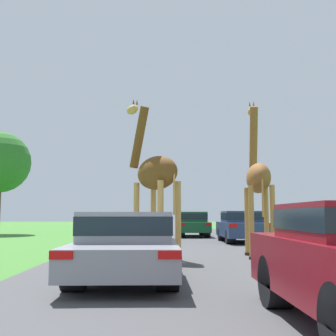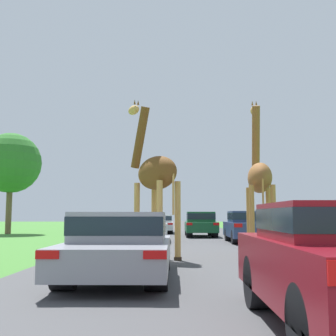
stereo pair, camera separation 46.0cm
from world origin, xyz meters
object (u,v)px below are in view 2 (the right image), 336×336
at_px(car_rear_follower, 121,243).
at_px(car_queue_right, 147,226).
at_px(giraffe_companion, 259,178).
at_px(car_verge_right, 200,223).
at_px(car_queue_left, 249,226).
at_px(car_far_ahead, 160,223).
at_px(giraffe_near_road, 155,176).
at_px(tree_centre_back, 11,163).

bearing_deg(car_rear_follower, car_queue_right, 91.08).
bearing_deg(giraffe_companion, car_verge_right, 101.13).
distance_m(car_queue_left, car_far_ahead, 10.98).
bearing_deg(car_verge_right, car_queue_right, -119.99).
height_order(car_queue_left, car_far_ahead, car_queue_left).
distance_m(car_queue_right, car_far_ahead, 9.58).
bearing_deg(giraffe_companion, giraffe_near_road, -164.17).
relative_size(car_queue_right, car_queue_left, 1.07).
bearing_deg(car_queue_left, car_verge_right, 109.57).
xyz_separation_m(giraffe_near_road, car_queue_right, (-0.74, 7.89, -1.70)).
relative_size(giraffe_near_road, car_verge_right, 1.16).
distance_m(giraffe_companion, car_verge_right, 12.48).
distance_m(car_verge_right, tree_centre_back, 13.94).
height_order(car_queue_right, car_rear_follower, car_queue_right).
height_order(car_far_ahead, tree_centre_back, tree_centre_back).
bearing_deg(car_queue_left, giraffe_companion, -97.06).
distance_m(car_queue_left, tree_centre_back, 17.72).
bearing_deg(car_verge_right, car_queue_left, -70.43).
bearing_deg(tree_centre_back, car_far_ahead, 6.60).
height_order(giraffe_companion, car_far_ahead, giraffe_companion).
height_order(car_verge_right, tree_centre_back, tree_centre_back).
height_order(car_queue_right, tree_centre_back, tree_centre_back).
xyz_separation_m(giraffe_near_road, car_verge_right, (2.14, 12.87, -1.65)).
xyz_separation_m(car_queue_left, car_rear_follower, (-4.58, -11.22, -0.06)).
distance_m(car_queue_right, car_queue_left, 4.83).
relative_size(giraffe_near_road, car_rear_follower, 1.08).
distance_m(giraffe_companion, car_queue_left, 7.14).
height_order(giraffe_near_road, tree_centre_back, tree_centre_back).
distance_m(car_queue_right, car_rear_follower, 11.66).
bearing_deg(tree_centre_back, car_queue_right, -39.93).
relative_size(car_verge_right, car_rear_follower, 0.93).
bearing_deg(giraffe_near_road, car_queue_right, 58.59).
relative_size(car_verge_right, tree_centre_back, 0.62).
relative_size(car_far_ahead, car_verge_right, 1.03).
bearing_deg(car_rear_follower, car_far_ahead, 89.77).
distance_m(car_queue_right, tree_centre_back, 13.70).
bearing_deg(car_rear_follower, car_verge_right, 80.94).
bearing_deg(car_queue_right, car_queue_left, -5.24).
distance_m(car_verge_right, car_rear_follower, 16.85).
relative_size(giraffe_companion, car_queue_right, 1.20).
relative_size(car_queue_right, car_rear_follower, 0.94).
height_order(giraffe_near_road, car_queue_left, giraffe_near_road).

